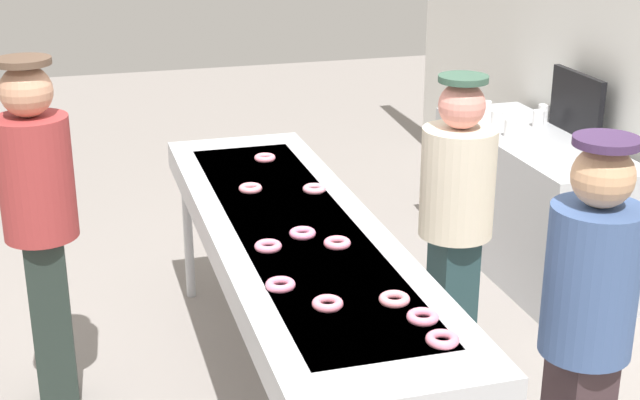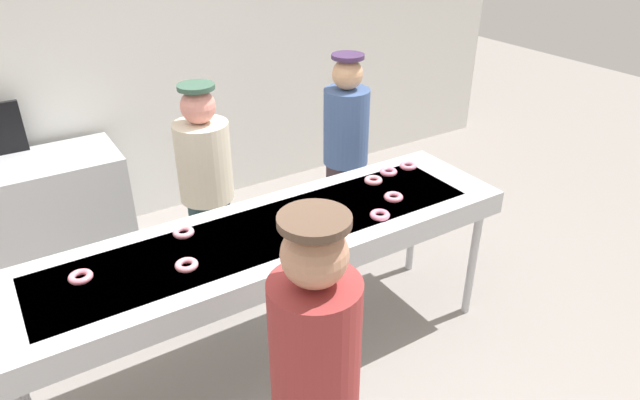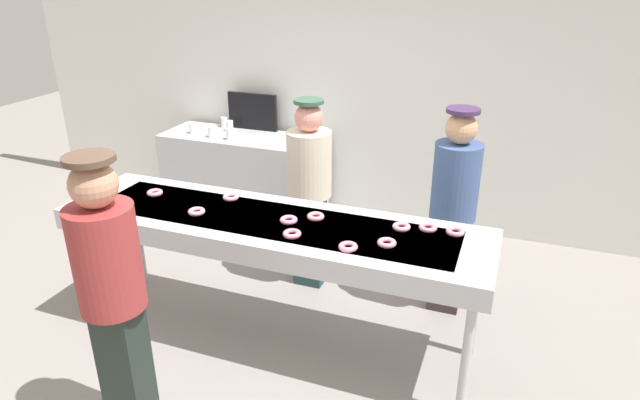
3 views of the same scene
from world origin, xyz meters
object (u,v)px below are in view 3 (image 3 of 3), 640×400
at_px(strawberry_donut_8, 348,247).
at_px(paper_cup_1, 224,122).
at_px(strawberry_donut_7, 197,212).
at_px(paper_cup_3, 193,128).
at_px(paper_cup_4, 230,134).
at_px(paper_cup_0, 230,126).
at_px(strawberry_donut_9, 455,232).
at_px(strawberry_donut_10, 155,193).
at_px(prep_counter, 244,176).
at_px(strawberry_donut_3, 292,234).
at_px(fryer_conveyor, 270,229).
at_px(strawberry_donut_1, 401,227).
at_px(paper_cup_2, 212,132).
at_px(strawberry_donut_4, 428,228).
at_px(strawberry_donut_0, 387,243).
at_px(strawberry_donut_2, 289,220).
at_px(strawberry_donut_5, 231,197).
at_px(worker_assistant, 454,201).
at_px(worker_baker, 309,183).
at_px(customer_waiting, 112,290).
at_px(strawberry_donut_6, 316,216).

xyz_separation_m(strawberry_donut_8, paper_cup_1, (-2.18, 2.34, -0.04)).
relative_size(strawberry_donut_7, paper_cup_3, 1.07).
bearing_deg(strawberry_donut_8, paper_cup_4, 134.16).
distance_m(strawberry_donut_8, paper_cup_0, 3.04).
distance_m(strawberry_donut_9, strawberry_donut_10, 2.18).
bearing_deg(prep_counter, paper_cup_1, 144.98).
bearing_deg(strawberry_donut_3, strawberry_donut_10, 167.81).
height_order(fryer_conveyor, strawberry_donut_1, strawberry_donut_1).
bearing_deg(fryer_conveyor, strawberry_donut_8, -19.28).
distance_m(strawberry_donut_1, paper_cup_2, 2.84).
bearing_deg(paper_cup_0, strawberry_donut_3, -52.77).
distance_m(strawberry_donut_4, strawberry_donut_9, 0.17).
xyz_separation_m(strawberry_donut_8, strawberry_donut_9, (0.58, 0.43, 0.00)).
xyz_separation_m(strawberry_donut_8, paper_cup_2, (-2.11, 1.97, -0.04)).
relative_size(fryer_conveyor, paper_cup_0, 26.97).
xyz_separation_m(strawberry_donut_0, paper_cup_4, (-2.10, 1.82, -0.04)).
xyz_separation_m(fryer_conveyor, paper_cup_3, (-1.75, 1.80, 0.05)).
bearing_deg(prep_counter, strawberry_donut_2, -54.26).
bearing_deg(strawberry_donut_5, strawberry_donut_0, -13.51).
relative_size(worker_assistant, paper_cup_0, 14.79).
xyz_separation_m(strawberry_donut_4, prep_counter, (-2.24, 1.68, -0.54)).
height_order(strawberry_donut_5, strawberry_donut_9, same).
xyz_separation_m(worker_assistant, paper_cup_1, (-2.67, 1.29, 0.02)).
relative_size(strawberry_donut_3, strawberry_donut_7, 1.00).
relative_size(strawberry_donut_1, strawberry_donut_2, 1.00).
bearing_deg(strawberry_donut_0, worker_baker, 133.69).
relative_size(worker_baker, customer_waiting, 0.93).
relative_size(strawberry_donut_0, strawberry_donut_6, 1.00).
xyz_separation_m(strawberry_donut_7, strawberry_donut_9, (1.71, 0.31, 0.00)).
xyz_separation_m(strawberry_donut_1, worker_baker, (-0.90, 0.65, -0.06)).
relative_size(fryer_conveyor, strawberry_donut_9, 25.28).
bearing_deg(fryer_conveyor, strawberry_donut_4, 11.52).
distance_m(strawberry_donut_10, paper_cup_1, 2.12).
height_order(strawberry_donut_7, strawberry_donut_10, same).
bearing_deg(strawberry_donut_1, paper_cup_3, 147.98).
distance_m(worker_assistant, paper_cup_0, 2.80).
distance_m(customer_waiting, paper_cup_2, 3.07).
bearing_deg(customer_waiting, strawberry_donut_1, 62.14).
relative_size(strawberry_donut_0, strawberry_donut_7, 1.00).
distance_m(fryer_conveyor, customer_waiting, 1.18).
xyz_separation_m(strawberry_donut_6, strawberry_donut_8, (0.34, -0.33, 0.00)).
height_order(strawberry_donut_5, paper_cup_4, same).
bearing_deg(paper_cup_3, strawberry_donut_10, -65.78).
height_order(strawberry_donut_9, worker_baker, worker_baker).
xyz_separation_m(strawberry_donut_3, worker_assistant, (0.87, 1.01, -0.06)).
height_order(strawberry_donut_6, worker_baker, worker_baker).
height_order(strawberry_donut_8, paper_cup_0, same).
xyz_separation_m(strawberry_donut_2, paper_cup_0, (-1.57, 2.02, -0.04)).
bearing_deg(strawberry_donut_10, strawberry_donut_1, 2.38).
relative_size(strawberry_donut_0, paper_cup_4, 1.07).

